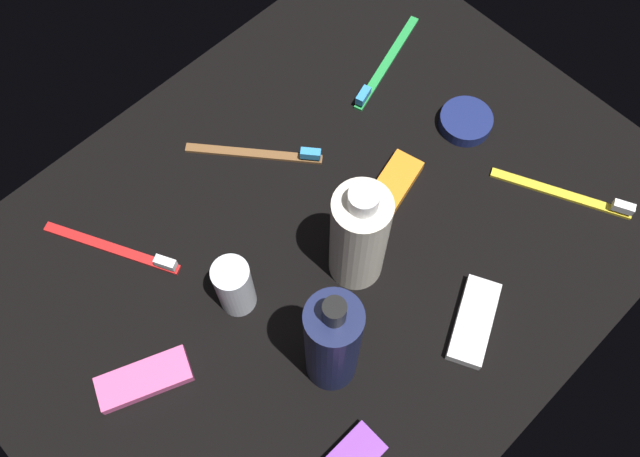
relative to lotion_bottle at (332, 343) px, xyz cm
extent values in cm
cube|color=black|center=(-10.12, -12.22, -10.02)|extent=(84.00, 64.00, 1.20)
cylinder|color=#171E44|center=(0.00, 0.00, -0.24)|extent=(5.69, 5.69, 18.37)
cylinder|color=black|center=(0.00, 0.00, 10.35)|extent=(2.20, 2.20, 2.80)
cylinder|color=silver|center=(-10.75, -6.72, -1.33)|extent=(6.43, 6.43, 16.17)
cylinder|color=silver|center=(-10.75, -6.72, 7.86)|extent=(3.20, 3.20, 2.20)
cylinder|color=silver|center=(2.32, -13.25, -4.87)|extent=(4.27, 4.27, 9.09)
cube|color=green|center=(-35.65, -25.01, -8.97)|extent=(17.55, 6.46, 0.90)
cube|color=#338CCC|center=(-28.49, -22.80, -7.92)|extent=(2.81, 1.82, 1.20)
cube|color=yellow|center=(-36.37, 4.61, -8.97)|extent=(8.86, 16.75, 0.90)
cube|color=white|center=(-39.61, 11.37, -7.92)|extent=(2.12, 2.82, 1.20)
cube|color=brown|center=(-12.32, -26.93, -8.97)|extent=(12.46, 14.58, 0.90)
cube|color=#338CCC|center=(-17.13, -21.17, -7.92)|extent=(2.51, 2.70, 1.20)
cube|color=red|center=(9.14, -29.04, -8.97)|extent=(9.18, 16.61, 0.90)
cube|color=white|center=(5.76, -22.34, -7.92)|extent=(2.15, 2.82, 1.20)
cube|color=white|center=(-15.40, 7.96, -8.67)|extent=(11.09, 8.22, 1.50)
cube|color=orange|center=(-21.14, -10.71, -8.67)|extent=(11.06, 6.43, 1.50)
cube|color=#E55999|center=(16.20, -13.33, -8.67)|extent=(11.14, 7.67, 1.50)
cylinder|color=navy|center=(-35.58, -10.70, -8.51)|extent=(7.00, 7.00, 1.83)
camera|label=1|loc=(13.72, 12.34, 67.39)|focal=38.25mm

